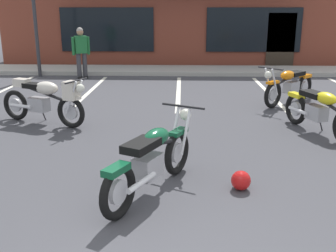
# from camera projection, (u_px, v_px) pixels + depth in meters

# --- Properties ---
(ground_plane) EXTENTS (80.00, 80.00, 0.00)m
(ground_plane) POSITION_uv_depth(u_px,v_px,m) (176.00, 148.00, 6.81)
(ground_plane) COLOR #3D3D42
(sidewalk_kerb) EXTENTS (22.00, 1.80, 0.14)m
(sidewalk_kerb) POSITION_uv_depth(u_px,v_px,m) (179.00, 70.00, 14.78)
(sidewalk_kerb) COLOR #A8A59E
(sidewalk_kerb) RESTS_ON ground_plane
(brick_storefront_building) EXTENTS (14.48, 6.04, 4.07)m
(brick_storefront_building) POSITION_uv_depth(u_px,v_px,m) (180.00, 13.00, 18.12)
(brick_storefront_building) COLOR brown
(brick_storefront_building) RESTS_ON ground_plane
(painted_stall_lines) EXTENTS (10.22, 4.80, 0.01)m
(painted_stall_lines) POSITION_uv_depth(u_px,v_px,m) (178.00, 92.00, 11.35)
(painted_stall_lines) COLOR silver
(painted_stall_lines) RESTS_ON ground_plane
(motorcycle_foreground_classic) EXTENTS (1.21, 1.95, 0.98)m
(motorcycle_foreground_classic) POSITION_uv_depth(u_px,v_px,m) (152.00, 159.00, 5.06)
(motorcycle_foreground_classic) COLOR black
(motorcycle_foreground_classic) RESTS_ON ground_plane
(motorcycle_black_cruiser) EXTENTS (1.04, 2.02, 0.98)m
(motorcycle_black_cruiser) POSITION_uv_depth(u_px,v_px,m) (320.00, 111.00, 7.43)
(motorcycle_black_cruiser) COLOR black
(motorcycle_black_cruiser) RESTS_ON ground_plane
(motorcycle_silver_naked) EXTENTS (1.99, 1.11, 0.98)m
(motorcycle_silver_naked) POSITION_uv_depth(u_px,v_px,m) (46.00, 99.00, 8.06)
(motorcycle_silver_naked) COLOR black
(motorcycle_silver_naked) RESTS_ON ground_plane
(motorcycle_green_cafe_racer) EXTENTS (1.66, 1.64, 0.98)m
(motorcycle_green_cafe_racer) POSITION_uv_depth(u_px,v_px,m) (289.00, 85.00, 9.87)
(motorcycle_green_cafe_racer) COLOR black
(motorcycle_green_cafe_racer) RESTS_ON ground_plane
(person_in_shorts_foreground) EXTENTS (0.58, 0.40, 1.68)m
(person_in_shorts_foreground) POSITION_uv_depth(u_px,v_px,m) (81.00, 50.00, 13.26)
(person_in_shorts_foreground) COLOR black
(person_in_shorts_foreground) RESTS_ON ground_plane
(helmet_on_pavement) EXTENTS (0.26, 0.26, 0.26)m
(helmet_on_pavement) POSITION_uv_depth(u_px,v_px,m) (241.00, 180.00, 5.24)
(helmet_on_pavement) COLOR #B71414
(helmet_on_pavement) RESTS_ON ground_plane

